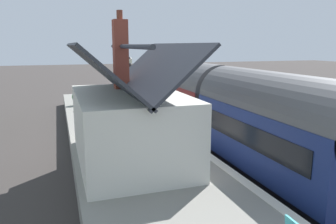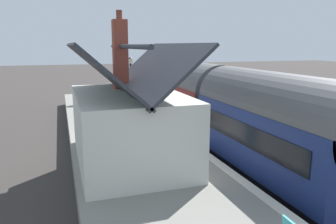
# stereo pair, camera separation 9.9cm
# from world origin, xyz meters

# --- Properties ---
(ground_plane) EXTENTS (160.00, 160.00, 0.00)m
(ground_plane) POSITION_xyz_m (0.00, 0.00, 0.00)
(ground_plane) COLOR #383330
(platform) EXTENTS (32.00, 5.37, 0.93)m
(platform) POSITION_xyz_m (0.00, 3.68, 0.46)
(platform) COLOR gray
(platform) RESTS_ON ground
(platform_edge_coping) EXTENTS (32.00, 0.36, 0.02)m
(platform_edge_coping) POSITION_xyz_m (0.00, 1.18, 0.94)
(platform_edge_coping) COLOR beige
(platform_edge_coping) RESTS_ON platform
(rail_near) EXTENTS (52.00, 0.08, 0.14)m
(rail_near) POSITION_xyz_m (0.00, -1.62, 0.07)
(rail_near) COLOR gray
(rail_near) RESTS_ON ground
(rail_far) EXTENTS (52.00, 0.08, 0.14)m
(rail_far) POSITION_xyz_m (0.00, -0.18, 0.07)
(rail_far) COLOR gray
(rail_far) RESTS_ON ground
(train) EXTENTS (18.00, 2.73, 4.32)m
(train) POSITION_xyz_m (0.30, -0.90, 2.22)
(train) COLOR black
(train) RESTS_ON ground
(station_building) EXTENTS (6.63, 4.06, 5.71)m
(station_building) POSITION_xyz_m (-2.72, 4.26, 2.40)
(station_building) COLOR silver
(station_building) RESTS_ON platform
(bench_mid_platform) EXTENTS (1.41, 0.45, 0.88)m
(bench_mid_platform) POSITION_xyz_m (3.25, 2.43, 1.40)
(bench_mid_platform) COLOR teal
(bench_mid_platform) RESTS_ON platform
(planter_by_door) EXTENTS (0.59, 0.59, 0.87)m
(planter_by_door) POSITION_xyz_m (7.97, 5.20, 1.36)
(planter_by_door) COLOR teal
(planter_by_door) RESTS_ON platform
(planter_edge_far) EXTENTS (0.61, 0.61, 0.76)m
(planter_edge_far) POSITION_xyz_m (11.05, 3.32, 1.34)
(planter_edge_far) COLOR teal
(planter_edge_far) RESTS_ON platform
(planter_edge_near) EXTENTS (0.50, 0.50, 0.75)m
(planter_edge_near) POSITION_xyz_m (3.12, 4.72, 1.31)
(planter_edge_near) COLOR black
(planter_edge_near) RESTS_ON platform
(planter_bench_right) EXTENTS (0.87, 0.32, 0.62)m
(planter_bench_right) POSITION_xyz_m (2.49, 3.76, 1.22)
(planter_bench_right) COLOR #9E5138
(planter_bench_right) RESTS_ON platform
(planter_bench_left) EXTENTS (0.71, 0.71, 1.02)m
(planter_bench_left) POSITION_xyz_m (10.03, 5.50, 1.46)
(planter_bench_left) COLOR teal
(planter_bench_left) RESTS_ON platform
(lamp_post_platform) EXTENTS (0.32, 0.50, 3.57)m
(lamp_post_platform) POSITION_xyz_m (8.01, 1.91, 3.43)
(lamp_post_platform) COLOR black
(lamp_post_platform) RESTS_ON platform
(station_sign_board) EXTENTS (0.96, 0.06, 1.57)m
(station_sign_board) POSITION_xyz_m (9.06, 1.92, 2.12)
(station_sign_board) COLOR black
(station_sign_board) RESTS_ON platform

